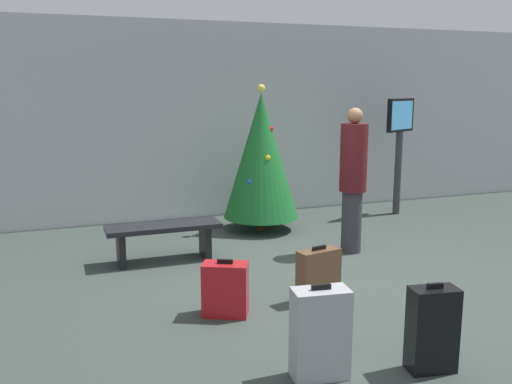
# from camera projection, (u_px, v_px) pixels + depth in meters

# --- Properties ---
(ground_plane) EXTENTS (16.00, 16.00, 0.00)m
(ground_plane) POSITION_uv_depth(u_px,v_px,m) (321.00, 277.00, 6.45)
(ground_plane) COLOR #38423D
(back_wall) EXTENTS (16.00, 0.20, 3.21)m
(back_wall) POSITION_uv_depth(u_px,v_px,m) (229.00, 120.00, 9.39)
(back_wall) COLOR #B7BCC1
(back_wall) RESTS_ON ground_plane
(holiday_tree) EXTENTS (1.14, 1.14, 2.21)m
(holiday_tree) POSITION_uv_depth(u_px,v_px,m) (261.00, 156.00, 8.36)
(holiday_tree) COLOR #4C3319
(holiday_tree) RESTS_ON ground_plane
(flight_info_kiosk) EXTENTS (0.69, 0.39, 1.97)m
(flight_info_kiosk) POSITION_uv_depth(u_px,v_px,m) (400.00, 136.00, 9.39)
(flight_info_kiosk) COLOR #333338
(flight_info_kiosk) RESTS_ON ground_plane
(waiting_bench) EXTENTS (1.42, 0.44, 0.48)m
(waiting_bench) POSITION_uv_depth(u_px,v_px,m) (164.00, 234.00, 6.97)
(waiting_bench) COLOR black
(waiting_bench) RESTS_ON ground_plane
(traveller_0) EXTENTS (0.46, 0.46, 1.91)m
(traveller_0) POSITION_uv_depth(u_px,v_px,m) (353.00, 177.00, 7.25)
(traveller_0) COLOR #333338
(traveller_0) RESTS_ON ground_plane
(suitcase_0) EXTENTS (0.39, 0.26, 0.71)m
(suitcase_0) POSITION_uv_depth(u_px,v_px,m) (432.00, 329.00, 4.29)
(suitcase_0) COLOR black
(suitcase_0) RESTS_ON ground_plane
(suitcase_1) EXTENTS (0.49, 0.26, 0.58)m
(suitcase_1) POSITION_uv_depth(u_px,v_px,m) (318.00, 275.00, 5.71)
(suitcase_1) COLOR brown
(suitcase_1) RESTS_ON ground_plane
(suitcase_2) EXTENTS (0.45, 0.28, 0.74)m
(suitcase_2) POSITION_uv_depth(u_px,v_px,m) (320.00, 333.00, 4.18)
(suitcase_2) COLOR #9EA0A5
(suitcase_2) RESTS_ON ground_plane
(suitcase_3) EXTENTS (0.49, 0.40, 0.56)m
(suitcase_3) POSITION_uv_depth(u_px,v_px,m) (225.00, 289.00, 5.34)
(suitcase_3) COLOR #B2191E
(suitcase_3) RESTS_ON ground_plane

